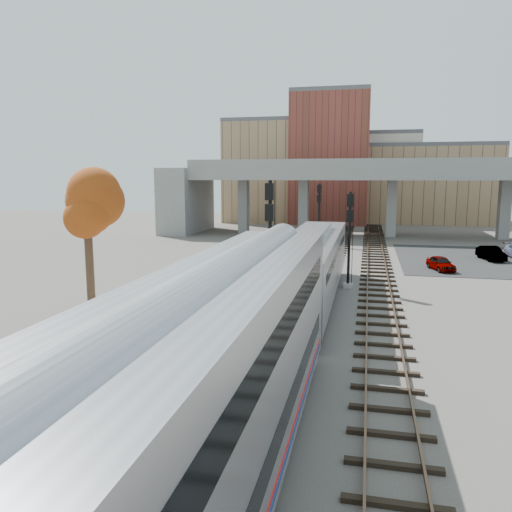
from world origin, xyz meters
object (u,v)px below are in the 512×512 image
at_px(tree, 87,209).
at_px(car_b, 491,253).
at_px(coach, 151,475).
at_px(signal_mast_far, 319,215).
at_px(signal_mast_near, 270,246).
at_px(locomotive, 312,264).
at_px(signal_mast_mid, 349,243).
at_px(car_a, 441,263).

height_order(tree, car_b, tree).
xyz_separation_m(coach, signal_mast_far, (-2.10, 48.33, 0.44)).
relative_size(signal_mast_far, tree, 0.87).
bearing_deg(signal_mast_near, locomotive, 47.58).
height_order(locomotive, tree, tree).
distance_m(locomotive, signal_mast_mid, 4.64).
bearing_deg(car_a, signal_mast_far, 112.44).
distance_m(signal_mast_near, signal_mast_mid, 7.63).
bearing_deg(tree, locomotive, 25.13).
bearing_deg(coach, car_b, 71.08).
distance_m(signal_mast_far, car_a, 17.77).
xyz_separation_m(tree, car_b, (25.37, 23.53, -5.03)).
bearing_deg(coach, signal_mast_near, 95.90).
bearing_deg(car_b, car_a, -140.86).
height_order(locomotive, signal_mast_near, signal_mast_near).
height_order(locomotive, car_b, locomotive).
bearing_deg(car_b, signal_mast_mid, -141.89).
xyz_separation_m(signal_mast_far, tree, (-9.28, -31.06, 2.45)).
bearing_deg(tree, signal_mast_mid, 35.24).
xyz_separation_m(signal_mast_near, signal_mast_far, (-0.00, 28.02, -0.36)).
relative_size(coach, car_a, 7.56).
distance_m(signal_mast_mid, car_a, 10.83).
bearing_deg(tree, signal_mast_near, 18.13).
bearing_deg(signal_mast_mid, coach, -94.28).
distance_m(signal_mast_near, signal_mast_far, 28.02).
bearing_deg(signal_mast_mid, car_a, 48.80).
xyz_separation_m(locomotive, car_b, (13.98, 18.19, -1.62)).
bearing_deg(signal_mast_far, car_a, -51.06).
bearing_deg(signal_mast_mid, car_b, 49.58).
height_order(coach, signal_mast_far, signal_mast_far).
bearing_deg(car_a, coach, -120.98).
distance_m(signal_mast_near, car_b, 26.21).
height_order(signal_mast_near, tree, tree).
bearing_deg(signal_mast_far, tree, -106.64).
height_order(car_a, car_b, car_b).
bearing_deg(car_a, tree, -155.96).
height_order(locomotive, signal_mast_mid, signal_mast_mid).
bearing_deg(signal_mast_near, car_b, 51.86).
bearing_deg(tree, coach, -56.61).
height_order(coach, signal_mast_mid, signal_mast_mid).
distance_m(tree, car_b, 34.96).
bearing_deg(signal_mast_far, signal_mast_mid, -79.25).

